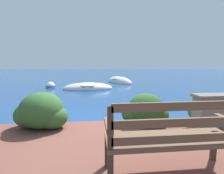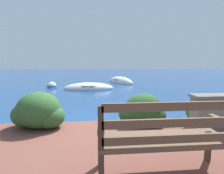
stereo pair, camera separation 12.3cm
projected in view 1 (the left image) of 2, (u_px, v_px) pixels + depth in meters
The scene contains 8 objects.
ground_plane at pixel (98, 130), 4.03m from camera, with size 80.00×80.00×0.00m.
park_bench at pixel (172, 136), 2.00m from camera, with size 1.53×0.48×0.93m.
hedge_clump_left at pixel (41, 113), 3.53m from camera, with size 1.09×0.79×0.74m.
hedge_clump_centre at pixel (145, 111), 3.74m from camera, with size 1.00×0.72×0.68m.
hedge_clump_right at pixel (210, 110), 3.94m from camera, with size 0.91×0.66×0.62m.
rowboat_nearest at pixel (88, 88), 10.22m from camera, with size 2.89×1.32×0.70m.
rowboat_mid at pixel (119, 82), 13.48m from camera, with size 2.12×3.01×0.86m.
mooring_buoy at pixel (51, 86), 10.81m from camera, with size 0.61×0.61×0.55m.
Camera 1 is at (-0.10, -3.87, 1.54)m, focal length 28.00 mm.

